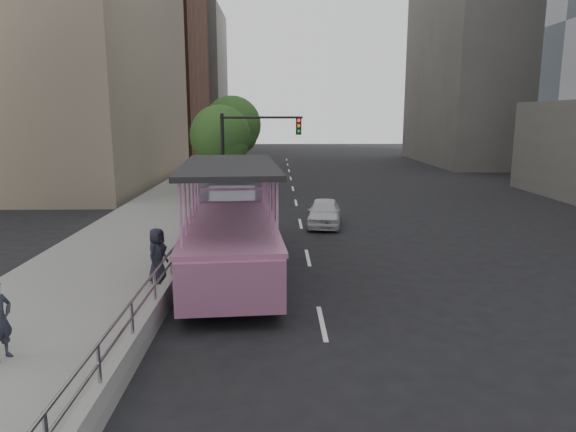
# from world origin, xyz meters

# --- Properties ---
(ground) EXTENTS (160.00, 160.00, 0.00)m
(ground) POSITION_xyz_m (0.00, 0.00, 0.00)
(ground) COLOR black
(sidewalk) EXTENTS (5.50, 80.00, 0.30)m
(sidewalk) POSITION_xyz_m (-5.75, 10.00, 0.15)
(sidewalk) COLOR gray
(sidewalk) RESTS_ON ground
(kerb_wall) EXTENTS (0.24, 30.00, 0.36)m
(kerb_wall) POSITION_xyz_m (-3.12, 2.00, 0.48)
(kerb_wall) COLOR gray
(kerb_wall) RESTS_ON sidewalk
(guardrail) EXTENTS (0.07, 22.00, 0.71)m
(guardrail) POSITION_xyz_m (-3.12, 2.00, 1.14)
(guardrail) COLOR #A0A0A4
(guardrail) RESTS_ON kerb_wall
(duck_boat) EXTENTS (3.56, 11.21, 3.66)m
(duck_boat) POSITION_xyz_m (-1.69, 3.15, 1.36)
(duck_boat) COLOR black
(duck_boat) RESTS_ON ground
(car) EXTENTS (1.95, 3.86, 1.26)m
(car) POSITION_xyz_m (2.10, 9.57, 0.63)
(car) COLOR white
(car) RESTS_ON ground
(pedestrian_far) EXTENTS (0.74, 0.92, 1.62)m
(pedestrian_far) POSITION_xyz_m (-3.60, 0.44, 1.11)
(pedestrian_far) COLOR #222432
(pedestrian_far) RESTS_ON sidewalk
(parking_sign) EXTENTS (0.09, 0.69, 3.05)m
(parking_sign) POSITION_xyz_m (-2.93, 8.71, 1.89)
(parking_sign) COLOR black
(parking_sign) RESTS_ON ground
(traffic_signal) EXTENTS (4.20, 0.32, 5.20)m
(traffic_signal) POSITION_xyz_m (-1.70, 12.50, 3.50)
(traffic_signal) COLOR black
(traffic_signal) RESTS_ON ground
(street_tree_near) EXTENTS (3.52, 3.52, 5.72)m
(street_tree_near) POSITION_xyz_m (-3.30, 15.93, 3.82)
(street_tree_near) COLOR #382819
(street_tree_near) RESTS_ON ground
(street_tree_far) EXTENTS (3.97, 3.97, 6.45)m
(street_tree_far) POSITION_xyz_m (-3.10, 21.93, 4.31)
(street_tree_far) COLOR #382819
(street_tree_far) RESTS_ON ground
(midrise_brick) EXTENTS (18.00, 16.00, 26.00)m
(midrise_brick) POSITION_xyz_m (-18.00, 48.00, 13.00)
(midrise_brick) COLOR brown
(midrise_brick) RESTS_ON ground
(midrise_stone_a) EXTENTS (20.00, 20.00, 32.00)m
(midrise_stone_a) POSITION_xyz_m (26.00, 42.00, 16.00)
(midrise_stone_a) COLOR slate
(midrise_stone_a) RESTS_ON ground
(midrise_stone_b) EXTENTS (16.00, 14.00, 20.00)m
(midrise_stone_b) POSITION_xyz_m (-16.00, 64.00, 10.00)
(midrise_stone_b) COLOR slate
(midrise_stone_b) RESTS_ON ground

